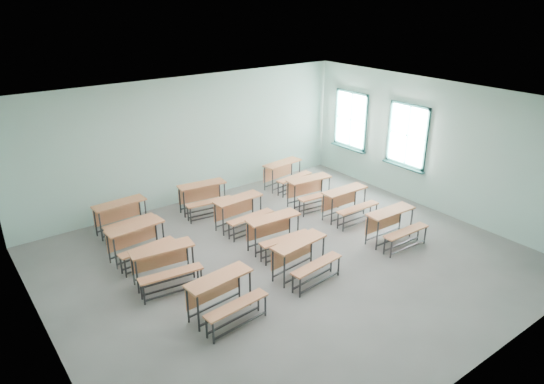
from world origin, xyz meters
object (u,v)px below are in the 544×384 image
Objects in this scene: desk_unit_r0c2 at (393,222)px; desk_unit_r1c1 at (276,229)px; desk_unit_r3c1 at (204,194)px; desk_unit_r3c2 at (285,171)px; desk_unit_r1c2 at (347,200)px; desk_unit_r3c0 at (122,214)px; desk_unit_r2c2 at (311,188)px; desk_unit_r0c1 at (303,254)px; desk_unit_r1c0 at (164,261)px; desk_unit_r0c0 at (223,292)px; desk_unit_r2c0 at (138,238)px; desk_unit_r2c1 at (241,209)px.

desk_unit_r1c1 is (-2.22, 1.26, 0.00)m from desk_unit_r0c2.
desk_unit_r3c2 is (2.59, 0.08, 0.00)m from desk_unit_r3c1.
desk_unit_r1c2 and desk_unit_r3c2 have the same top height.
desk_unit_r0c2 is 5.97m from desk_unit_r3c0.
desk_unit_r2c2 is at bearing -106.92° from desk_unit_r3c2.
desk_unit_r0c1 is 2.58m from desk_unit_r1c0.
desk_unit_r1c0 is at bearing 164.48° from desk_unit_r0c2.
desk_unit_r0c0 is 4.61m from desk_unit_r1c2.
desk_unit_r1c1 is at bearing 152.01° from desk_unit_r0c2.
desk_unit_r1c1 is 0.97× the size of desk_unit_r3c1.
desk_unit_r0c0 is 1.01× the size of desk_unit_r1c1.
desk_unit_r1c0 is 3.19m from desk_unit_r3c1.
desk_unit_r0c1 is at bearing 0.12° from desk_unit_r0c0.
desk_unit_r1c0 is at bearing -125.19° from desk_unit_r3c1.
desk_unit_r2c0 is 0.99× the size of desk_unit_r2c2.
desk_unit_r2c0 and desk_unit_r2c1 have the same top height.
desk_unit_r2c1 is 2.69m from desk_unit_r3c2.
desk_unit_r1c1 and desk_unit_r2c2 have the same top height.
desk_unit_r0c2 and desk_unit_r1c2 have the same top height.
desk_unit_r1c1 is (0.23, 1.14, 0.00)m from desk_unit_r0c1.
desk_unit_r2c2 is 1.02× the size of desk_unit_r3c0.
desk_unit_r2c2 is at bearing 26.77° from desk_unit_r0c0.
desk_unit_r2c0 is 1.02× the size of desk_unit_r2c1.
desk_unit_r1c1 is 0.97× the size of desk_unit_r3c2.
desk_unit_r2c2 is (4.54, -0.07, 0.00)m from desk_unit_r2c0.
desk_unit_r1c1 and desk_unit_r3c1 have the same top height.
desk_unit_r1c1 is 2.42m from desk_unit_r2c2.
desk_unit_r1c1 is 3.48m from desk_unit_r3c2.
desk_unit_r0c2 is at bearing -51.32° from desk_unit_r2c1.
desk_unit_r0c2 is 0.98× the size of desk_unit_r1c1.
desk_unit_r2c0 is (-0.38, 2.64, 0.00)m from desk_unit_r0c0.
desk_unit_r2c2 and desk_unit_r3c0 have the same top height.
desk_unit_r1c2 is 1.10m from desk_unit_r2c2.
desk_unit_r2c2 is at bearing 20.95° from desk_unit_r1c0.
desk_unit_r0c2 is at bearing -25.79° from desk_unit_r1c1.
desk_unit_r0c1 is at bearing -150.98° from desk_unit_r1c2.
desk_unit_r0c1 is 0.99× the size of desk_unit_r1c0.
desk_unit_r0c2 is 0.96× the size of desk_unit_r2c2.
desk_unit_r3c1 is (-2.51, 3.80, 0.00)m from desk_unit_r0c2.
desk_unit_r2c1 is at bearing -71.52° from desk_unit_r3c1.
desk_unit_r0c0 is 1.00× the size of desk_unit_r2c0.
desk_unit_r0c1 is at bearing 178.87° from desk_unit_r0c2.
desk_unit_r1c0 and desk_unit_r1c1 have the same top height.
desk_unit_r3c2 is at bearing -3.34° from desk_unit_r3c0.
desk_unit_r1c0 is 1.02× the size of desk_unit_r2c2.
desk_unit_r3c0 and desk_unit_r3c1 have the same top height.
desk_unit_r2c2 is 4.59m from desk_unit_r3c0.
desk_unit_r3c1 is (-0.25, 1.27, 0.00)m from desk_unit_r2c1.
desk_unit_r0c0 is 1.86m from desk_unit_r0c1.
desk_unit_r1c1 is 2.28m from desk_unit_r1c2.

